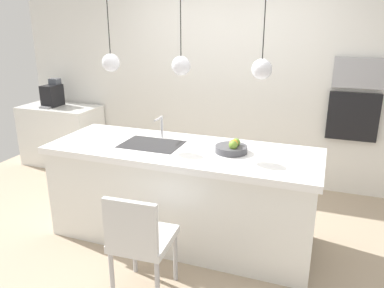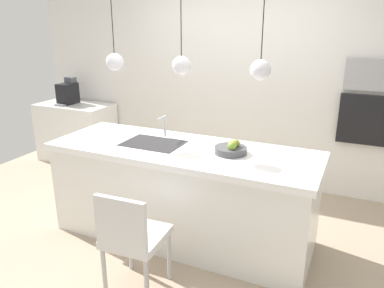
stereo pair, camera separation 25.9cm
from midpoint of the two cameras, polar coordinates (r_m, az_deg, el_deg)
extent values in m
plane|color=tan|center=(3.86, 0.59, -13.59)|extent=(6.60, 6.60, 0.00)
cube|color=silver|center=(4.89, 8.68, 9.35)|extent=(6.00, 0.10, 2.60)
cube|color=white|center=(3.66, 0.61, -7.87)|extent=(2.44, 0.83, 0.86)
cube|color=white|center=(3.48, 0.63, -1.06)|extent=(2.50, 0.89, 0.06)
cube|color=#2D2D30|center=(3.60, -3.83, 0.00)|extent=(0.56, 0.40, 0.02)
cylinder|color=silver|center=(3.77, -2.13, 2.69)|extent=(0.02, 0.02, 0.22)
cylinder|color=silver|center=(3.68, -2.71, 3.88)|extent=(0.02, 0.16, 0.02)
cylinder|color=#4C4C51|center=(3.35, 8.04, -0.95)|extent=(0.29, 0.29, 0.06)
sphere|color=olive|center=(3.27, 8.32, -0.35)|extent=(0.08, 0.08, 0.08)
sphere|color=olive|center=(3.35, 8.83, 0.06)|extent=(0.07, 0.07, 0.07)
sphere|color=orange|center=(3.31, 8.40, -0.12)|extent=(0.08, 0.08, 0.08)
cube|color=white|center=(5.91, -15.79, 1.71)|extent=(1.10, 0.60, 0.86)
cube|color=black|center=(5.84, -17.01, 7.27)|extent=(0.20, 0.28, 0.30)
cube|color=gray|center=(5.74, -17.99, 5.59)|extent=(0.16, 0.08, 0.02)
cube|color=#4C515B|center=(5.87, -16.64, 9.25)|extent=(0.14, 0.11, 0.08)
cube|color=#9E9EA3|center=(4.62, 26.91, 9.29)|extent=(0.54, 0.08, 0.34)
cube|color=black|center=(4.70, 26.04, 3.29)|extent=(0.56, 0.08, 0.56)
cube|color=silver|center=(2.98, -5.84, -13.74)|extent=(0.44, 0.46, 0.06)
cube|color=silver|center=(2.72, -7.98, -11.81)|extent=(0.40, 0.06, 0.38)
cylinder|color=#B2B2B7|center=(3.19, -1.04, -16.51)|extent=(0.04, 0.04, 0.43)
cylinder|color=#B2B2B7|center=(3.33, -7.01, -15.08)|extent=(0.04, 0.04, 0.43)
cylinder|color=#B2B2B7|center=(2.91, -4.14, -20.46)|extent=(0.04, 0.04, 0.43)
cylinder|color=#B2B2B7|center=(3.06, -10.61, -18.61)|extent=(0.04, 0.04, 0.43)
sphere|color=silver|center=(3.64, -9.54, 12.06)|extent=(0.17, 0.17, 0.17)
cylinder|color=black|center=(3.62, -9.87, 18.09)|extent=(0.01, 0.01, 0.60)
sphere|color=silver|center=(3.31, 0.68, 11.70)|extent=(0.17, 0.17, 0.17)
cylinder|color=black|center=(3.28, 0.70, 18.36)|extent=(0.01, 0.01, 0.60)
sphere|color=silver|center=(3.09, 12.69, 10.82)|extent=(0.17, 0.17, 0.17)
cylinder|color=black|center=(3.07, 13.20, 17.92)|extent=(0.01, 0.01, 0.60)
camera|label=1|loc=(0.13, -87.83, 0.71)|focal=35.41mm
camera|label=2|loc=(0.13, 92.17, -0.71)|focal=35.41mm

